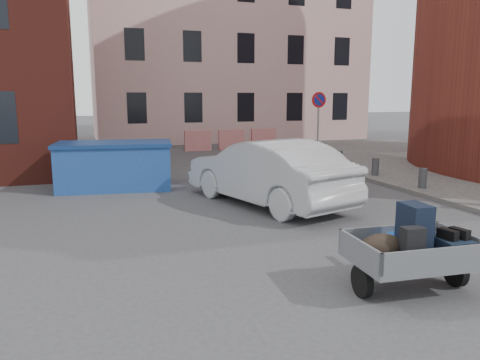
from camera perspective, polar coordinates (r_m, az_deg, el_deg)
name	(u,v)px	position (r m, az deg, el deg)	size (l,w,h in m)	color
ground	(266,254)	(7.94, 3.17, -9.03)	(120.00, 120.00, 0.00)	#38383A
building_pink	(225,24)	(30.58, -1.90, 18.43)	(16.00, 8.00, 14.00)	#D3A8A2
no_parking_sign	(319,112)	(18.66, 9.55, 8.22)	(0.60, 0.09, 2.65)	gray
bollards	(423,178)	(13.77, 21.38, 0.22)	(0.22, 9.02, 0.55)	#3A3A3D
barriers	(232,140)	(23.14, -1.03, 4.95)	(4.70, 0.18, 1.00)	red
trailer	(411,248)	(6.71, 20.16, -7.83)	(1.68, 1.86, 1.20)	black
dumpster	(115,165)	(13.76, -15.03, 1.73)	(3.38, 2.07, 1.33)	#1E448F
silver_car	(267,172)	(11.37, 3.29, 0.98)	(1.68, 4.82, 1.59)	#ACAFB4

